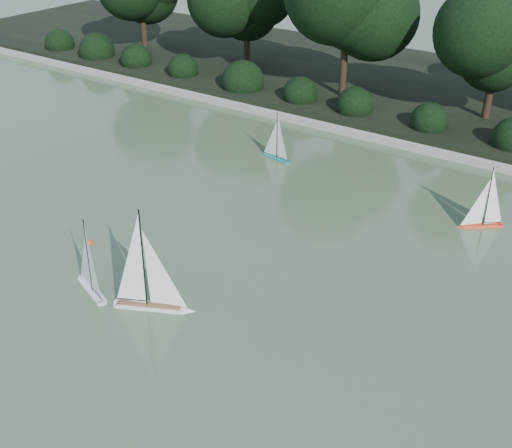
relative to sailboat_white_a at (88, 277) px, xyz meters
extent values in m
plane|color=#394C2E|center=(2.07, -0.33, -0.23)|extent=(80.00, 80.00, 0.00)
cube|color=gray|center=(2.07, 8.67, -0.14)|extent=(40.00, 0.35, 0.18)
cube|color=black|center=(2.07, 12.67, -0.08)|extent=(40.00, 8.00, 0.30)
cylinder|color=black|center=(-8.93, 10.87, 0.53)|extent=(0.20, 0.20, 1.51)
cylinder|color=black|center=(-4.93, 11.47, 0.45)|extent=(0.20, 0.20, 1.37)
sphere|color=black|center=(-4.93, 11.47, 2.15)|extent=(2.24, 2.24, 2.24)
cylinder|color=black|center=(-0.93, 10.57, 0.60)|extent=(0.20, 0.20, 1.66)
sphere|color=black|center=(-0.93, 10.57, 2.62)|extent=(2.66, 2.66, 2.66)
cylinder|color=black|center=(3.07, 11.07, 0.40)|extent=(0.20, 0.20, 1.26)
sphere|color=black|center=(3.07, 11.07, 1.98)|extent=(2.10, 2.10, 2.10)
sphere|color=black|center=(-11.93, 9.57, 0.22)|extent=(1.10, 1.10, 1.10)
sphere|color=black|center=(-9.93, 9.57, 0.22)|extent=(1.10, 1.10, 1.10)
sphere|color=black|center=(-7.93, 9.57, 0.22)|extent=(1.10, 1.10, 1.10)
sphere|color=black|center=(-5.93, 9.57, 0.22)|extent=(1.10, 1.10, 1.10)
sphere|color=black|center=(-3.93, 9.57, 0.22)|extent=(1.10, 1.10, 1.10)
sphere|color=black|center=(-1.93, 9.57, 0.22)|extent=(1.10, 1.10, 1.10)
sphere|color=black|center=(0.07, 9.57, 0.22)|extent=(1.10, 1.10, 1.10)
sphere|color=black|center=(2.07, 9.57, 0.22)|extent=(1.10, 1.10, 1.10)
sphere|color=black|center=(4.07, 9.57, 0.22)|extent=(1.10, 1.10, 1.10)
cube|color=silver|center=(0.08, -0.03, -0.19)|extent=(0.87, 0.46, 0.09)
cone|color=silver|center=(-0.39, 0.15, -0.19)|extent=(0.22, 0.22, 0.17)
cylinder|color=silver|center=(0.48, -0.18, -0.19)|extent=(0.13, 0.13, 0.09)
cylinder|color=black|center=(0.12, -0.04, 0.52)|extent=(0.02, 0.02, 1.33)
cylinder|color=black|center=(0.29, -0.11, -0.09)|extent=(0.38, 0.15, 0.01)
cube|color=silver|center=(1.18, 0.19, -0.17)|extent=(1.08, 0.68, 0.11)
cone|color=silver|center=(1.75, 0.47, -0.17)|extent=(0.29, 0.29, 0.22)
cylinder|color=silver|center=(0.69, -0.05, -0.17)|extent=(0.18, 0.18, 0.11)
cube|color=olive|center=(1.18, 0.19, -0.12)|extent=(0.98, 0.59, 0.01)
cylinder|color=black|center=(1.13, 0.17, 0.73)|extent=(0.03, 0.03, 1.69)
cylinder|color=black|center=(0.92, 0.06, -0.05)|extent=(0.46, 0.24, 0.02)
cube|color=#F74521|center=(4.71, 5.79, -0.19)|extent=(0.70, 0.63, 0.08)
cone|color=#F74521|center=(4.36, 5.50, -0.19)|extent=(0.22, 0.22, 0.16)
cylinder|color=#F74521|center=(5.00, 6.05, -0.19)|extent=(0.13, 0.13, 0.08)
cylinder|color=black|center=(4.74, 5.82, 0.46)|extent=(0.02, 0.02, 1.22)
cylinder|color=black|center=(4.87, 5.93, -0.10)|extent=(0.28, 0.24, 0.01)
cube|color=#158083|center=(-0.38, 6.26, -0.19)|extent=(0.76, 0.29, 0.07)
cone|color=#158083|center=(-0.80, 6.34, -0.19)|extent=(0.17, 0.17, 0.15)
cylinder|color=#158083|center=(-0.01, 6.18, -0.19)|extent=(0.10, 0.10, 0.07)
cylinder|color=black|center=(-0.34, 6.25, 0.42)|extent=(0.02, 0.02, 1.15)
cylinder|color=black|center=(-0.18, 6.22, -0.11)|extent=(0.34, 0.08, 0.01)
sphere|color=#FF3F0D|center=(-1.11, 1.00, -0.23)|extent=(0.15, 0.15, 0.15)
camera|label=1|loc=(7.26, -5.62, 5.99)|focal=45.00mm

